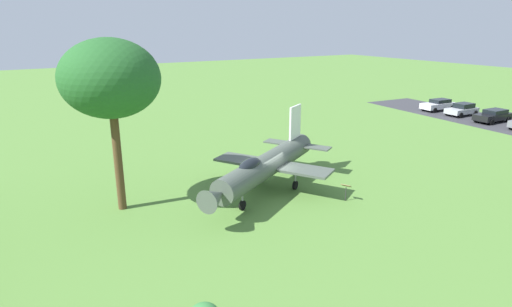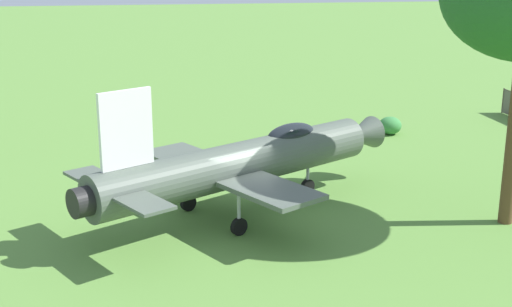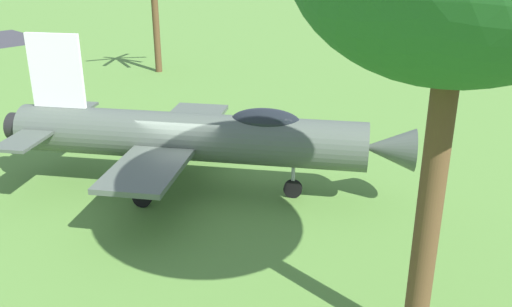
% 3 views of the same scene
% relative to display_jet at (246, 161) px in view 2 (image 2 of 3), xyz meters
% --- Properties ---
extents(ground_plane, '(200.00, 200.00, 0.00)m').
position_rel_display_jet_xyz_m(ground_plane, '(0.31, 0.19, -1.93)').
color(ground_plane, '#568438').
extents(display_jet, '(12.34, 9.22, 5.08)m').
position_rel_display_jet_xyz_m(display_jet, '(0.00, 0.00, 0.00)').
color(display_jet, '#4C564C').
rests_on(display_jet, ground_plane).
extents(shrub_near_fence, '(1.17, 1.14, 0.91)m').
position_rel_display_jet_xyz_m(shrub_near_fence, '(-8.84, -9.93, -1.48)').
color(shrub_near_fence, '#387F3D').
rests_on(shrub_near_fence, ground_plane).
extents(info_plaque, '(0.63, 0.72, 1.14)m').
position_rel_display_jet_xyz_m(info_plaque, '(3.65, -3.70, -1.08)').
color(info_plaque, '#333333').
rests_on(info_plaque, ground_plane).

